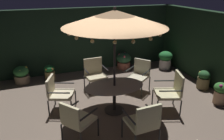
{
  "coord_description": "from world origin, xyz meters",
  "views": [
    {
      "loc": [
        -1.68,
        -4.88,
        3.19
      ],
      "look_at": [
        0.15,
        0.12,
        1.11
      ],
      "focal_mm": 35.42,
      "sensor_mm": 36.0,
      "label": 1
    }
  ],
  "objects_px": {
    "potted_plant_back_center": "(124,60)",
    "patio_chair_south": "(95,72)",
    "patio_chair_northeast": "(144,121)",
    "potted_plant_back_left": "(50,72)",
    "potted_plant_front_corner": "(204,79)",
    "patio_chair_east": "(172,90)",
    "potted_plant_right_far": "(165,59)",
    "patio_chair_southeast": "(139,73)",
    "patio_umbrella": "(115,19)",
    "patio_chair_north": "(76,119)",
    "patio_chair_southwest": "(58,91)",
    "potted_plant_left_far": "(221,92)",
    "patio_dining_table": "(114,90)",
    "potted_plant_right_near": "(21,75)"
  },
  "relations": [
    {
      "from": "patio_chair_northeast",
      "to": "patio_chair_south",
      "type": "xyz_separation_m",
      "value": [
        -0.18,
        2.98,
        -0.03
      ]
    },
    {
      "from": "patio_dining_table",
      "to": "patio_chair_east",
      "type": "bearing_deg",
      "value": -18.64
    },
    {
      "from": "patio_chair_south",
      "to": "potted_plant_right_far",
      "type": "distance_m",
      "value": 3.26
    },
    {
      "from": "patio_chair_southwest",
      "to": "potted_plant_right_near",
      "type": "distance_m",
      "value": 2.44
    },
    {
      "from": "patio_chair_north",
      "to": "potted_plant_right_far",
      "type": "height_order",
      "value": "patio_chair_north"
    },
    {
      "from": "patio_umbrella",
      "to": "potted_plant_front_corner",
      "type": "distance_m",
      "value": 3.86
    },
    {
      "from": "potted_plant_back_left",
      "to": "potted_plant_front_corner",
      "type": "bearing_deg",
      "value": -27.09
    },
    {
      "from": "patio_chair_northeast",
      "to": "patio_dining_table",
      "type": "bearing_deg",
      "value": 92.61
    },
    {
      "from": "patio_chair_northeast",
      "to": "patio_chair_east",
      "type": "bearing_deg",
      "value": 36.85
    },
    {
      "from": "patio_umbrella",
      "to": "patio_chair_north",
      "type": "height_order",
      "value": "patio_umbrella"
    },
    {
      "from": "patio_chair_south",
      "to": "potted_plant_left_far",
      "type": "bearing_deg",
      "value": -35.08
    },
    {
      "from": "potted_plant_left_far",
      "to": "potted_plant_back_center",
      "type": "distance_m",
      "value": 3.82
    },
    {
      "from": "patio_chair_south",
      "to": "potted_plant_back_left",
      "type": "distance_m",
      "value": 1.78
    },
    {
      "from": "patio_chair_south",
      "to": "patio_chair_southwest",
      "type": "distance_m",
      "value": 1.58
    },
    {
      "from": "patio_dining_table",
      "to": "patio_chair_northeast",
      "type": "height_order",
      "value": "patio_chair_northeast"
    },
    {
      "from": "patio_chair_southwest",
      "to": "patio_chair_east",
      "type": "bearing_deg",
      "value": -20.03
    },
    {
      "from": "potted_plant_left_far",
      "to": "patio_dining_table",
      "type": "bearing_deg",
      "value": 167.36
    },
    {
      "from": "patio_chair_north",
      "to": "potted_plant_left_far",
      "type": "distance_m",
      "value": 4.14
    },
    {
      "from": "patio_chair_east",
      "to": "potted_plant_back_center",
      "type": "height_order",
      "value": "patio_chair_east"
    },
    {
      "from": "patio_dining_table",
      "to": "potted_plant_back_left",
      "type": "height_order",
      "value": "patio_dining_table"
    },
    {
      "from": "patio_chair_northeast",
      "to": "patio_chair_southeast",
      "type": "distance_m",
      "value": 2.64
    },
    {
      "from": "patio_chair_southeast",
      "to": "potted_plant_back_center",
      "type": "height_order",
      "value": "patio_chair_southeast"
    },
    {
      "from": "patio_dining_table",
      "to": "potted_plant_right_near",
      "type": "height_order",
      "value": "patio_dining_table"
    },
    {
      "from": "potted_plant_back_left",
      "to": "potted_plant_back_center",
      "type": "relative_size",
      "value": 0.88
    },
    {
      "from": "potted_plant_back_center",
      "to": "patio_chair_northeast",
      "type": "bearing_deg",
      "value": -107.98
    },
    {
      "from": "patio_chair_east",
      "to": "potted_plant_left_far",
      "type": "bearing_deg",
      "value": -6.78
    },
    {
      "from": "patio_chair_northeast",
      "to": "potted_plant_right_far",
      "type": "distance_m",
      "value": 4.82
    },
    {
      "from": "patio_chair_east",
      "to": "potted_plant_back_left",
      "type": "height_order",
      "value": "patio_chair_east"
    },
    {
      "from": "patio_chair_northeast",
      "to": "potted_plant_back_left",
      "type": "distance_m",
      "value": 4.42
    },
    {
      "from": "potted_plant_back_center",
      "to": "patio_chair_south",
      "type": "bearing_deg",
      "value": -138.89
    },
    {
      "from": "patio_chair_southwest",
      "to": "potted_plant_right_far",
      "type": "xyz_separation_m",
      "value": [
        4.42,
        1.75,
        -0.17
      ]
    },
    {
      "from": "patio_chair_northeast",
      "to": "patio_chair_southeast",
      "type": "height_order",
      "value": "patio_chair_northeast"
    },
    {
      "from": "patio_chair_east",
      "to": "patio_chair_southeast",
      "type": "height_order",
      "value": "patio_chair_east"
    },
    {
      "from": "patio_chair_east",
      "to": "potted_plant_back_left",
      "type": "distance_m",
      "value": 4.24
    },
    {
      "from": "potted_plant_right_near",
      "to": "potted_plant_right_far",
      "type": "xyz_separation_m",
      "value": [
        5.38,
        -0.48,
        0.08
      ]
    },
    {
      "from": "potted_plant_right_far",
      "to": "potted_plant_back_center",
      "type": "xyz_separation_m",
      "value": [
        -1.55,
        0.58,
        -0.05
      ]
    },
    {
      "from": "potted_plant_right_far",
      "to": "patio_chair_southeast",
      "type": "bearing_deg",
      "value": -143.19
    },
    {
      "from": "potted_plant_back_left",
      "to": "patio_dining_table",
      "type": "bearing_deg",
      "value": -61.89
    },
    {
      "from": "patio_umbrella",
      "to": "potted_plant_front_corner",
      "type": "bearing_deg",
      "value": 5.34
    },
    {
      "from": "potted_plant_back_center",
      "to": "patio_chair_southwest",
      "type": "bearing_deg",
      "value": -140.89
    },
    {
      "from": "patio_chair_southeast",
      "to": "potted_plant_back_center",
      "type": "distance_m",
      "value": 2.01
    },
    {
      "from": "patio_umbrella",
      "to": "patio_chair_southeast",
      "type": "xyz_separation_m",
      "value": [
        1.18,
        0.9,
        -1.87
      ]
    },
    {
      "from": "patio_chair_east",
      "to": "potted_plant_front_corner",
      "type": "distance_m",
      "value": 1.96
    },
    {
      "from": "patio_chair_northeast",
      "to": "potted_plant_back_left",
      "type": "bearing_deg",
      "value": 109.73
    },
    {
      "from": "patio_chair_northeast",
      "to": "potted_plant_back_left",
      "type": "relative_size",
      "value": 1.86
    },
    {
      "from": "patio_chair_south",
      "to": "potted_plant_right_near",
      "type": "relative_size",
      "value": 1.68
    },
    {
      "from": "patio_dining_table",
      "to": "patio_chair_southwest",
      "type": "relative_size",
      "value": 1.64
    },
    {
      "from": "patio_chair_northeast",
      "to": "patio_chair_north",
      "type": "bearing_deg",
      "value": 154.56
    },
    {
      "from": "patio_chair_east",
      "to": "patio_chair_southeast",
      "type": "xyz_separation_m",
      "value": [
        -0.24,
        1.38,
        -0.03
      ]
    },
    {
      "from": "patio_chair_north",
      "to": "potted_plant_front_corner",
      "type": "height_order",
      "value": "patio_chair_north"
    }
  ]
}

